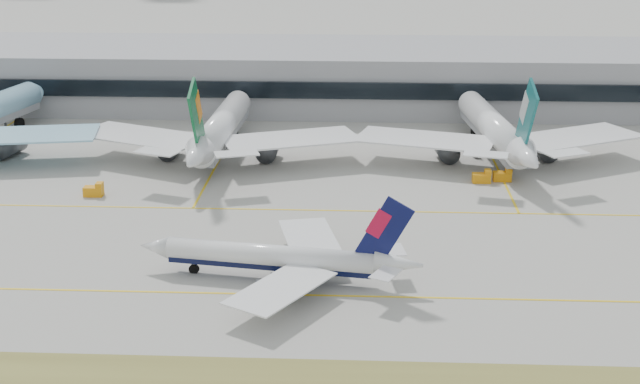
# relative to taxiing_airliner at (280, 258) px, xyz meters

# --- Properties ---
(ground) EXTENTS (3000.00, 3000.00, 0.00)m
(ground) POSITION_rel_taxiing_airliner_xyz_m (7.62, 0.11, -3.42)
(ground) COLOR gray
(ground) RESTS_ON ground
(taxiing_airliner) EXTENTS (42.12, 36.26, 14.18)m
(taxiing_airliner) POSITION_rel_taxiing_airliner_xyz_m (0.00, 0.00, 0.00)
(taxiing_airliner) COLOR white
(taxiing_airliner) RESTS_ON ground
(widebody_eva) EXTENTS (61.53, 60.09, 21.93)m
(widebody_eva) POSITION_rel_taxiing_airliner_xyz_m (-18.47, 62.43, 2.41)
(widebody_eva) COLOR white
(widebody_eva) RESTS_ON ground
(widebody_cathay) EXTENTS (61.30, 60.31, 21.97)m
(widebody_cathay) POSITION_rel_taxiing_airliner_xyz_m (39.52, 64.61, 2.42)
(widebody_cathay) COLOR white
(widebody_cathay) RESTS_ON ground
(terminal) EXTENTS (280.00, 43.10, 15.00)m
(terminal) POSITION_rel_taxiing_airliner_xyz_m (7.62, 114.95, 4.08)
(terminal) COLOR gray
(terminal) RESTS_ON ground
(gse_c) EXTENTS (3.55, 2.00, 2.60)m
(gse_c) POSITION_rel_taxiing_airliner_xyz_m (39.12, 48.80, -2.37)
(gse_c) COLOR orange
(gse_c) RESTS_ON ground
(gse_b) EXTENTS (3.55, 2.00, 2.60)m
(gse_b) POSITION_rel_taxiing_airliner_xyz_m (-37.86, 35.99, -2.37)
(gse_b) COLOR orange
(gse_b) RESTS_ON ground
(gse_extra) EXTENTS (3.55, 2.00, 2.60)m
(gse_extra) POSITION_rel_taxiing_airliner_xyz_m (34.95, 47.58, -2.37)
(gse_extra) COLOR orange
(gse_extra) RESTS_ON ground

